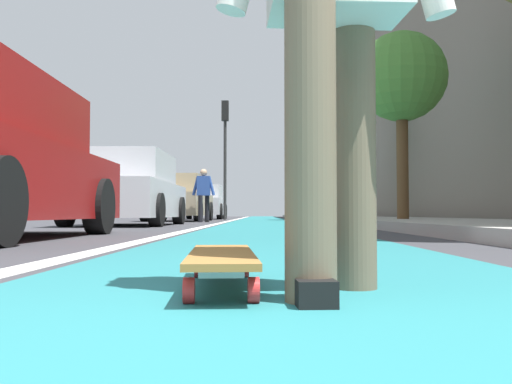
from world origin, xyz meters
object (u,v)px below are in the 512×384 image
object	(u,v)px
skateboard	(222,259)
street_tree_mid	(402,78)
traffic_light	(225,138)
parked_car_mid	(128,191)
parked_car_end	(203,203)
pedestrian_distant	(204,192)
street_tree_far	(340,124)
parked_car_far	(179,199)

from	to	relation	value
skateboard	street_tree_mid	size ratio (longest dim) A/B	0.21
skateboard	traffic_light	size ratio (longest dim) A/B	0.18
skateboard	street_tree_mid	xyz separation A→B (m)	(9.77, -3.05, 2.95)
parked_car_mid	street_tree_mid	xyz separation A→B (m)	(0.16, -5.63, 2.35)
parked_car_end	pedestrian_distant	world-z (taller)	pedestrian_distant
parked_car_end	street_tree_far	bearing A→B (deg)	-129.60
traffic_light	parked_car_far	bearing A→B (deg)	162.73
parked_car_far	street_tree_mid	distance (m)	9.03
street_tree_far	traffic_light	bearing A→B (deg)	67.97
skateboard	parked_car_mid	size ratio (longest dim) A/B	0.20
parked_car_mid	parked_car_end	xyz separation A→B (m)	(13.63, -0.14, 0.03)
skateboard	parked_car_far	size ratio (longest dim) A/B	0.20
parked_car_mid	street_tree_far	xyz separation A→B (m)	(9.09, -5.63, 2.82)
parked_car_end	parked_car_mid	bearing A→B (deg)	179.40
skateboard	street_tree_far	world-z (taller)	street_tree_far
parked_car_far	traffic_light	xyz separation A→B (m)	(4.00, -1.24, 2.54)
skateboard	parked_car_far	world-z (taller)	parked_car_far
street_tree_mid	street_tree_far	bearing A→B (deg)	0.00
traffic_light	pedestrian_distant	size ratio (longest dim) A/B	3.14
parked_car_far	pedestrian_distant	bearing A→B (deg)	-156.12
parked_car_far	pedestrian_distant	world-z (taller)	pedestrian_distant
skateboard	parked_car_end	xyz separation A→B (m)	(23.24, 2.44, 0.63)
skateboard	pedestrian_distant	distance (m)	14.19
pedestrian_distant	parked_car_far	bearing A→B (deg)	23.88
parked_car_far	parked_car_mid	bearing A→B (deg)	179.68
parked_car_far	parked_car_end	bearing A→B (deg)	-0.88
parked_car_end	traffic_light	world-z (taller)	traffic_light
street_tree_mid	pedestrian_distant	world-z (taller)	street_tree_mid
parked_car_end	skateboard	bearing A→B (deg)	-174.00
parked_car_far	street_tree_far	bearing A→B (deg)	-68.15
parked_car_far	street_tree_mid	bearing A→B (deg)	-140.10
street_tree_far	street_tree_mid	bearing A→B (deg)	180.00
parked_car_mid	street_tree_mid	bearing A→B (deg)	-88.36
skateboard	pedestrian_distant	size ratio (longest dim) A/B	0.56
parked_car_far	skateboard	bearing A→B (deg)	-171.20
traffic_light	parked_car_end	bearing A→B (deg)	22.29
traffic_light	street_tree_far	distance (m)	4.70
traffic_light	skateboard	bearing A→B (deg)	-176.36
parked_car_end	street_tree_mid	world-z (taller)	street_tree_mid
parked_car_mid	skateboard	bearing A→B (deg)	-164.94
parked_car_mid	parked_car_far	distance (m)	6.85
parked_car_mid	street_tree_far	size ratio (longest dim) A/B	0.87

